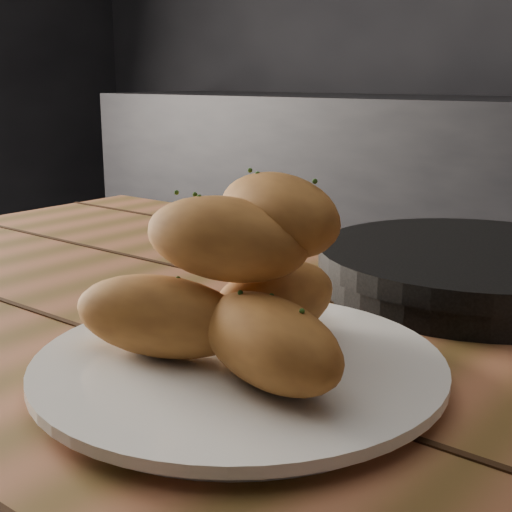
{
  "coord_description": "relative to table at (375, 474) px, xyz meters",
  "views": [
    {
      "loc": [
        0.94,
        -0.52,
        0.97
      ],
      "look_at": [
        0.63,
        -0.13,
        0.84
      ],
      "focal_mm": 50.0,
      "sensor_mm": 36.0,
      "label": 1
    }
  ],
  "objects": [
    {
      "name": "bread_rolls",
      "position": [
        -0.06,
        -0.1,
        0.17
      ],
      "size": [
        0.24,
        0.19,
        0.13
      ],
      "color": "#B47332",
      "rests_on": "plate"
    },
    {
      "name": "counter",
      "position": [
        -0.69,
        1.75,
        -0.2
      ],
      "size": [
        2.8,
        0.6,
        0.9
      ],
      "primitive_type": "cube",
      "color": "black",
      "rests_on": "ground"
    },
    {
      "name": "skillet",
      "position": [
        -0.01,
        0.22,
        0.12
      ],
      "size": [
        0.45,
        0.32,
        0.05
      ],
      "color": "black",
      "rests_on": "table"
    },
    {
      "name": "table",
      "position": [
        0.0,
        0.0,
        0.0
      ],
      "size": [
        1.54,
        0.81,
        0.75
      ],
      "color": "#9A5A39",
      "rests_on": "ground"
    },
    {
      "name": "plate",
      "position": [
        -0.06,
        -0.1,
        0.11
      ],
      "size": [
        0.3,
        0.3,
        0.02
      ],
      "color": "white",
      "rests_on": "table"
    }
  ]
}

